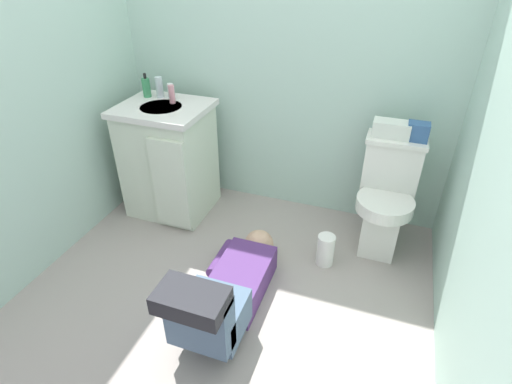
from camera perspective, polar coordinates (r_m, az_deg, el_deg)
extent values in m
cube|color=#9D928B|center=(2.51, -3.74, -13.48)|extent=(2.81, 3.03, 0.04)
cube|color=#ABCDBD|center=(2.81, 4.26, 20.38)|extent=(2.47, 0.08, 2.40)
cube|color=#ABCDBD|center=(2.57, -31.19, 14.89)|extent=(0.08, 2.03, 2.40)
cube|color=silver|center=(2.77, 17.18, -4.32)|extent=(0.22, 0.30, 0.38)
cylinder|color=silver|center=(2.61, 17.72, -1.72)|extent=(0.35, 0.35, 0.08)
cube|color=silver|center=(2.70, 18.63, 3.42)|extent=(0.34, 0.17, 0.34)
cube|color=silver|center=(2.62, 19.33, 6.96)|extent=(0.36, 0.19, 0.03)
cube|color=silver|center=(3.01, -12.09, 4.16)|extent=(0.56, 0.48, 0.78)
cube|color=silver|center=(2.85, -13.04, 11.44)|extent=(0.60, 0.52, 0.04)
cylinder|color=silver|center=(2.83, -13.23, 11.20)|extent=(0.28, 0.28, 0.05)
cube|color=silver|center=(2.76, -11.98, 0.95)|extent=(0.26, 0.03, 0.66)
cylinder|color=silver|center=(2.94, -11.78, 13.68)|extent=(0.02, 0.02, 0.10)
cube|color=#512D6B|center=(2.41, -2.23, -12.31)|extent=(0.29, 0.52, 0.17)
sphere|color=tan|center=(2.63, 0.43, -7.40)|extent=(0.19, 0.19, 0.19)
cube|color=#4A6078|center=(2.12, -6.01, -16.89)|extent=(0.31, 0.28, 0.20)
cube|color=#4A6078|center=(1.95, -8.02, -17.47)|extent=(0.31, 0.12, 0.32)
cube|color=black|center=(1.79, -9.12, -14.87)|extent=(0.31, 0.19, 0.09)
cylinder|color=#512D6B|center=(2.59, -4.86, -9.33)|extent=(0.08, 0.30, 0.08)
cube|color=silver|center=(2.59, 18.60, 8.43)|extent=(0.22, 0.11, 0.10)
cube|color=#33598C|center=(2.59, 21.91, 7.91)|extent=(0.12, 0.09, 0.11)
cylinder|color=#398D59|center=(3.02, -15.22, 14.03)|extent=(0.06, 0.06, 0.13)
cylinder|color=black|center=(2.99, -15.45, 15.53)|extent=(0.02, 0.02, 0.04)
cylinder|color=silver|center=(2.98, -13.50, 14.20)|extent=(0.05, 0.05, 0.14)
cylinder|color=silver|center=(2.96, -11.98, 13.82)|extent=(0.04, 0.04, 0.10)
cylinder|color=pink|center=(2.85, -11.81, 13.36)|extent=(0.04, 0.04, 0.12)
cylinder|color=white|center=(2.61, 9.78, -8.07)|extent=(0.11, 0.11, 0.21)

